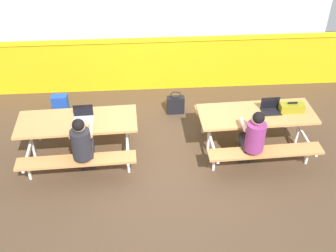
{
  "coord_description": "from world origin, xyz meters",
  "views": [
    {
      "loc": [
        -0.38,
        -5.3,
        4.61
      ],
      "look_at": [
        0.0,
        0.16,
        0.55
      ],
      "focal_mm": 43.53,
      "sensor_mm": 36.0,
      "label": 1
    }
  ],
  "objects": [
    {
      "name": "accent_backdrop",
      "position": [
        0.0,
        2.33,
        1.25
      ],
      "size": [
        8.0,
        0.14,
        2.6
      ],
      "color": "yellow",
      "rests_on": "ground"
    },
    {
      "name": "backpack_dark",
      "position": [
        -2.01,
        1.42,
        0.22
      ],
      "size": [
        0.3,
        0.22,
        0.44
      ],
      "color": "#1E47B2",
      "rests_on": "ground"
    },
    {
      "name": "student_nearer",
      "position": [
        -1.35,
        -0.4,
        0.71
      ],
      "size": [
        0.37,
        0.53,
        1.21
      ],
      "color": "#2D2D38",
      "rests_on": "ground"
    },
    {
      "name": "tote_bag_bright",
      "position": [
        0.23,
        1.34,
        0.19
      ],
      "size": [
        0.34,
        0.21,
        0.43
      ],
      "color": "black",
      "rests_on": "ground"
    },
    {
      "name": "laptop_dark",
      "position": [
        1.73,
        0.21,
        0.79
      ],
      "size": [
        0.33,
        0.23,
        0.22
      ],
      "color": "black",
      "rests_on": "picnic_table_right"
    },
    {
      "name": "picnic_table_left",
      "position": [
        -1.49,
        0.16,
        0.58
      ],
      "size": [
        1.97,
        1.61,
        0.74
      ],
      "color": "tan",
      "rests_on": "ground"
    },
    {
      "name": "laptop_silver",
      "position": [
        -1.38,
        0.2,
        0.79
      ],
      "size": [
        0.33,
        0.23,
        0.22
      ],
      "color": "silver",
      "rests_on": "picnic_table_left"
    },
    {
      "name": "toolbox_grey",
      "position": [
        2.07,
        0.18,
        0.81
      ],
      "size": [
        0.4,
        0.18,
        0.18
      ],
      "color": "olive",
      "rests_on": "picnic_table_right"
    },
    {
      "name": "ground_plane",
      "position": [
        0.0,
        0.0,
        -0.01
      ],
      "size": [
        10.0,
        10.0,
        0.02
      ],
      "primitive_type": "cube",
      "color": "#4C3826"
    },
    {
      "name": "student_further",
      "position": [
        1.3,
        -0.4,
        0.71
      ],
      "size": [
        0.37,
        0.53,
        1.21
      ],
      "color": "#2D2D38",
      "rests_on": "ground"
    },
    {
      "name": "picnic_table_right",
      "position": [
        1.49,
        0.16,
        0.58
      ],
      "size": [
        1.97,
        1.61,
        0.74
      ],
      "color": "tan",
      "rests_on": "ground"
    }
  ]
}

